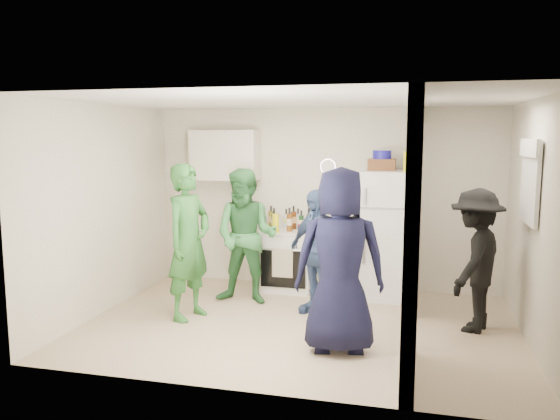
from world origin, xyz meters
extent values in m
plane|color=#C3AB89|center=(0.00, 0.00, 0.00)|extent=(4.80, 4.80, 0.00)
plane|color=silver|center=(0.00, 1.70, 1.25)|extent=(4.80, 0.00, 4.80)
plane|color=silver|center=(0.00, -1.70, 1.25)|extent=(4.80, 0.00, 4.80)
plane|color=silver|center=(-2.40, 0.00, 1.25)|extent=(0.00, 3.40, 3.40)
plane|color=silver|center=(2.40, 0.00, 1.25)|extent=(0.00, 3.40, 3.40)
plane|color=white|center=(0.00, 0.00, 2.50)|extent=(4.80, 4.80, 0.00)
cube|color=silver|center=(1.20, 1.10, 1.25)|extent=(0.12, 1.20, 2.50)
cube|color=silver|center=(1.20, -1.10, 1.25)|extent=(0.12, 1.20, 2.50)
cube|color=silver|center=(1.20, 0.00, 2.30)|extent=(0.12, 1.00, 0.40)
cube|color=white|center=(-0.45, 1.37, 0.42)|extent=(0.70, 0.59, 0.84)
cube|color=silver|center=(-1.40, 1.52, 1.85)|extent=(0.95, 0.34, 0.70)
cube|color=white|center=(0.90, 1.34, 0.84)|extent=(0.69, 0.67, 1.68)
cube|color=brown|center=(0.80, 1.39, 1.75)|extent=(0.35, 0.25, 0.15)
cylinder|color=#18148C|center=(0.80, 1.39, 1.88)|extent=(0.24, 0.24, 0.11)
cylinder|color=yellow|center=(1.12, 1.24, 1.80)|extent=(0.09, 0.09, 0.25)
cylinder|color=white|center=(0.05, 1.68, 1.70)|extent=(0.22, 0.02, 0.22)
cube|color=olive|center=(0.00, 1.65, 1.35)|extent=(0.35, 0.08, 0.03)
cube|color=black|center=(2.38, 0.20, 1.65)|extent=(0.03, 0.70, 0.80)
cube|color=white|center=(2.36, 0.20, 1.65)|extent=(0.04, 0.76, 0.86)
cube|color=white|center=(2.34, 0.20, 2.00)|extent=(0.04, 0.82, 0.18)
cylinder|color=yellow|center=(-0.57, 1.15, 0.96)|extent=(0.09, 0.09, 0.25)
cylinder|color=#B6190C|center=(-0.23, 1.17, 0.90)|extent=(0.09, 0.09, 0.12)
imported|color=#326F2C|center=(-1.30, -0.04, 0.90)|extent=(0.61, 0.76, 1.81)
imported|color=#3B8845|center=(-0.83, 0.68, 0.86)|extent=(0.85, 0.67, 1.72)
imported|color=#3C5B84|center=(0.10, 0.46, 0.75)|extent=(0.92, 0.84, 1.50)
imported|color=black|center=(0.53, -0.62, 0.92)|extent=(0.98, 0.73, 1.83)
imported|color=black|center=(1.88, 0.31, 0.78)|extent=(0.92, 1.15, 1.56)
cylinder|color=olive|center=(-0.72, 1.50, 0.99)|extent=(0.08, 0.08, 0.31)
cylinder|color=#17471C|center=(-0.62, 1.27, 1.00)|extent=(0.07, 0.07, 0.31)
cylinder|color=silver|center=(-0.51, 1.52, 0.97)|extent=(0.07, 0.07, 0.27)
cylinder|color=brown|center=(-0.41, 1.30, 1.00)|extent=(0.08, 0.08, 0.32)
cylinder|color=#B5BBC8|center=(-0.34, 1.54, 0.98)|extent=(0.07, 0.07, 0.28)
cylinder|color=#153C1B|center=(-0.26, 1.38, 0.98)|extent=(0.07, 0.07, 0.28)
cylinder|color=brown|center=(-0.18, 1.49, 0.97)|extent=(0.07, 0.07, 0.27)
cylinder|color=#ACAFB9|center=(-0.75, 1.27, 0.97)|extent=(0.08, 0.08, 0.26)
cylinder|color=#5E3010|center=(-0.40, 1.49, 1.00)|extent=(0.07, 0.07, 0.32)
cylinder|color=#205E2A|center=(-0.13, 1.27, 1.00)|extent=(0.06, 0.06, 0.33)
cylinder|color=brown|center=(-0.66, 1.39, 0.96)|extent=(0.06, 0.06, 0.24)
camera|label=1|loc=(1.19, -5.81, 2.12)|focal=35.00mm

